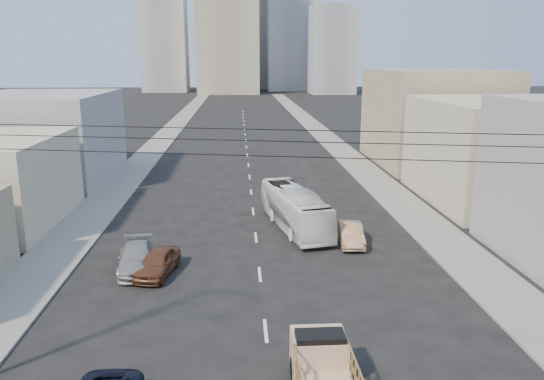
{
  "coord_description": "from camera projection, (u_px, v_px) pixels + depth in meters",
  "views": [
    {
      "loc": [
        -1.02,
        -12.15,
        11.07
      ],
      "look_at": [
        0.93,
        18.43,
        3.5
      ],
      "focal_mm": 35.0,
      "sensor_mm": 36.0,
      "label": 1
    }
  ],
  "objects": [
    {
      "name": "sedan_grey",
      "position": [
        137.0,
        258.0,
        28.52
      ],
      "size": [
        2.49,
        4.86,
        1.35
      ],
      "primitive_type": "imported",
      "rotation": [
        0.0,
        0.0,
        0.13
      ],
      "color": "gray",
      "rests_on": "ground"
    },
    {
      "name": "overhead_wires",
      "position": [
        278.0,
        142.0,
        13.79
      ],
      "size": [
        23.01,
        5.02,
        0.72
      ],
      "color": "black",
      "rests_on": "ground"
    },
    {
      "name": "bldg_left_far",
      "position": [
        43.0,
        136.0,
        50.11
      ],
      "size": [
        12.0,
        16.0,
        8.0
      ],
      "primitive_type": "cube",
      "color": "#98989A",
      "rests_on": "ground"
    },
    {
      "name": "midrise_ne",
      "position": [
        290.0,
        34.0,
        190.04
      ],
      "size": [
        16.0,
        16.0,
        40.0
      ],
      "primitive_type": "cube",
      "color": "#94979C",
      "rests_on": "ground"
    },
    {
      "name": "flatbed_pickup",
      "position": [
        324.0,
        368.0,
        17.59
      ],
      "size": [
        1.95,
        4.41,
        1.9
      ],
      "color": "tan",
      "rests_on": "ground"
    },
    {
      "name": "bldg_right_far",
      "position": [
        433.0,
        117.0,
        57.15
      ],
      "size": [
        12.0,
        16.0,
        10.0
      ],
      "primitive_type": "cube",
      "color": "gray",
      "rests_on": "ground"
    },
    {
      "name": "sidewalk_right",
      "position": [
        320.0,
        132.0,
        83.02
      ],
      "size": [
        3.5,
        180.0,
        0.12
      ],
      "primitive_type": "cube",
      "color": "gray",
      "rests_on": "ground"
    },
    {
      "name": "midrise_back",
      "position": [
        255.0,
        30.0,
        203.35
      ],
      "size": [
        18.0,
        18.0,
        44.0
      ],
      "primitive_type": "cube",
      "color": "#98989A",
      "rests_on": "ground"
    },
    {
      "name": "sidewalk_left",
      "position": [
        169.0,
        133.0,
        81.56
      ],
      "size": [
        3.5,
        180.0,
        0.12
      ],
      "primitive_type": "cube",
      "color": "gray",
      "rests_on": "ground"
    },
    {
      "name": "city_bus",
      "position": [
        295.0,
        209.0,
        35.47
      ],
      "size": [
        4.16,
        9.94,
        2.7
      ],
      "primitive_type": "imported",
      "rotation": [
        0.0,
        0.0,
        0.2
      ],
      "color": "white",
      "rests_on": "ground"
    },
    {
      "name": "bldg_right_mid",
      "position": [
        498.0,
        151.0,
        41.86
      ],
      "size": [
        11.0,
        14.0,
        8.0
      ],
      "primitive_type": "cube",
      "color": "beige",
      "rests_on": "ground"
    },
    {
      "name": "lane_dashes",
      "position": [
        247.0,
        151.0,
        65.83
      ],
      "size": [
        0.15,
        104.0,
        0.01
      ],
      "color": "silver",
      "rests_on": "ground"
    },
    {
      "name": "sedan_tan",
      "position": [
        350.0,
        234.0,
        32.56
      ],
      "size": [
        1.66,
        4.01,
        1.29
      ],
      "primitive_type": "imported",
      "rotation": [
        0.0,
        0.0,
        -0.08
      ],
      "color": "tan",
      "rests_on": "ground"
    },
    {
      "name": "sedan_brown",
      "position": [
        158.0,
        263.0,
        27.89
      ],
      "size": [
        2.35,
        4.16,
        1.33
      ],
      "primitive_type": "imported",
      "rotation": [
        0.0,
        0.0,
        -0.21
      ],
      "color": "#56321E",
      "rests_on": "ground"
    },
    {
      "name": "midrise_nw",
      "position": [
        165.0,
        42.0,
        183.19
      ],
      "size": [
        15.0,
        15.0,
        34.0
      ],
      "primitive_type": "cube",
      "color": "#94979C",
      "rests_on": "ground"
    },
    {
      "name": "midrise_east",
      "position": [
        332.0,
        50.0,
        172.84
      ],
      "size": [
        14.0,
        14.0,
        28.0
      ],
      "primitive_type": "cube",
      "color": "#94979C",
      "rests_on": "ground"
    }
  ]
}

